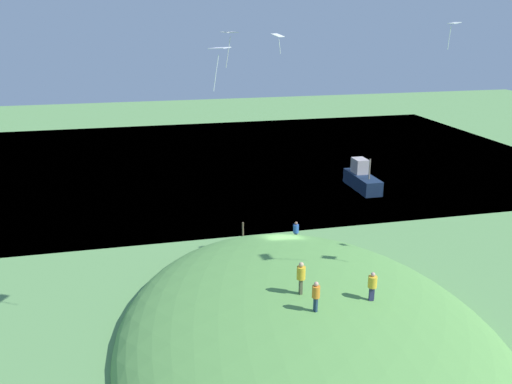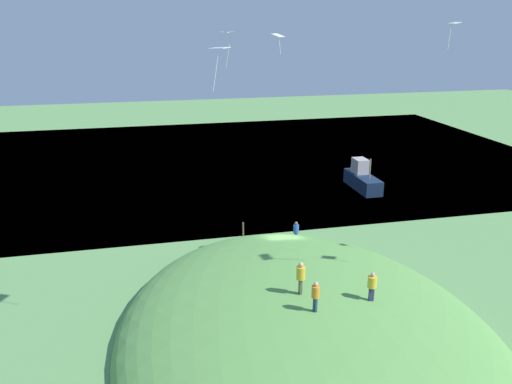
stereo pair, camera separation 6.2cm
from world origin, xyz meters
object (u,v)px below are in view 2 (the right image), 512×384
object	(u,v)px
boat_on_lake	(362,179)
mooring_post	(243,229)
person_on_hilltop	(372,283)
kite_2	(229,34)
person_watching_kites	(301,274)
kite_5	(454,25)
person_walking_path	(296,230)
kite_4	(219,50)
kite_0	(278,36)
person_near_shore	(316,293)

from	to	relation	value
boat_on_lake	mooring_post	world-z (taller)	boat_on_lake
person_on_hilltop	kite_2	bearing A→B (deg)	-64.25
person_watching_kites	kite_5	world-z (taller)	kite_5
mooring_post	boat_on_lake	bearing A→B (deg)	123.20
person_walking_path	kite_4	size ratio (longest dim) A/B	0.91
kite_4	kite_5	distance (m)	14.70
kite_0	kite_4	world-z (taller)	kite_0
boat_on_lake	kite_4	world-z (taller)	kite_4
kite_0	person_near_shore	bearing A→B (deg)	-6.60
person_walking_path	kite_4	world-z (taller)	kite_4
person_near_shore	kite_2	size ratio (longest dim) A/B	0.71
kite_4	boat_on_lake	bearing A→B (deg)	142.33
person_watching_kites	kite_4	xyz separation A→B (m)	(-0.48, -3.90, 11.10)
person_near_shore	kite_0	size ratio (longest dim) A/B	1.25
person_walking_path	kite_2	bearing A→B (deg)	37.67
person_near_shore	person_watching_kites	xyz separation A→B (m)	(-1.77, -0.18, 0.13)
boat_on_lake	mooring_post	size ratio (longest dim) A/B	4.87
kite_2	mooring_post	xyz separation A→B (m)	(-3.87, 1.56, -14.90)
person_watching_kites	kite_4	bearing A→B (deg)	-97.73
person_near_shore	boat_on_lake	bearing A→B (deg)	133.50
kite_0	kite_5	world-z (taller)	kite_5
boat_on_lake	kite_2	size ratio (longest dim) A/B	2.52
person_watching_kites	kite_5	size ratio (longest dim) A/B	1.17
person_near_shore	person_on_hilltop	distance (m)	3.25
person_walking_path	person_watching_kites	bearing A→B (deg)	93.00
boat_on_lake	kite_4	xyz separation A→B (m)	(23.58, -18.20, 14.11)
person_on_hilltop	kite_5	world-z (taller)	kite_5
person_near_shore	kite_5	distance (m)	17.01
person_on_hilltop	kite_0	xyz separation A→B (m)	(-12.23, -1.72, 11.63)
boat_on_lake	person_near_shore	distance (m)	29.57
person_walking_path	kite_0	bearing A→B (deg)	56.85
person_watching_kites	kite_2	distance (m)	15.86
boat_on_lake	person_on_hilltop	distance (m)	27.69
kite_0	kite_5	xyz separation A→B (m)	(6.34, 8.50, 0.70)
kite_2	kite_5	world-z (taller)	kite_5
boat_on_lake	kite_5	bearing A→B (deg)	167.37
person_on_hilltop	person_watching_kites	size ratio (longest dim) A/B	0.88
person_on_hilltop	person_walking_path	size ratio (longest dim) A/B	0.92
person_watching_kites	kite_0	size ratio (longest dim) A/B	1.41
boat_on_lake	person_on_hilltop	xyz separation A→B (m)	(25.30, -10.92, 2.74)
person_on_hilltop	person_watching_kites	distance (m)	3.61
person_walking_path	mooring_post	xyz separation A→B (m)	(-2.14, -3.71, -0.49)
person_watching_kites	person_walking_path	world-z (taller)	person_watching_kites
boat_on_lake	kite_5	distance (m)	24.92
kite_2	mooring_post	world-z (taller)	kite_2
kite_0	mooring_post	size ratio (longest dim) A/B	1.09
person_on_hilltop	mooring_post	world-z (taller)	person_on_hilltop
person_watching_kites	kite_4	world-z (taller)	kite_4
kite_0	mooring_post	xyz separation A→B (m)	(-3.71, -1.65, -14.78)
person_near_shore	kite_5	bearing A→B (deg)	104.95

